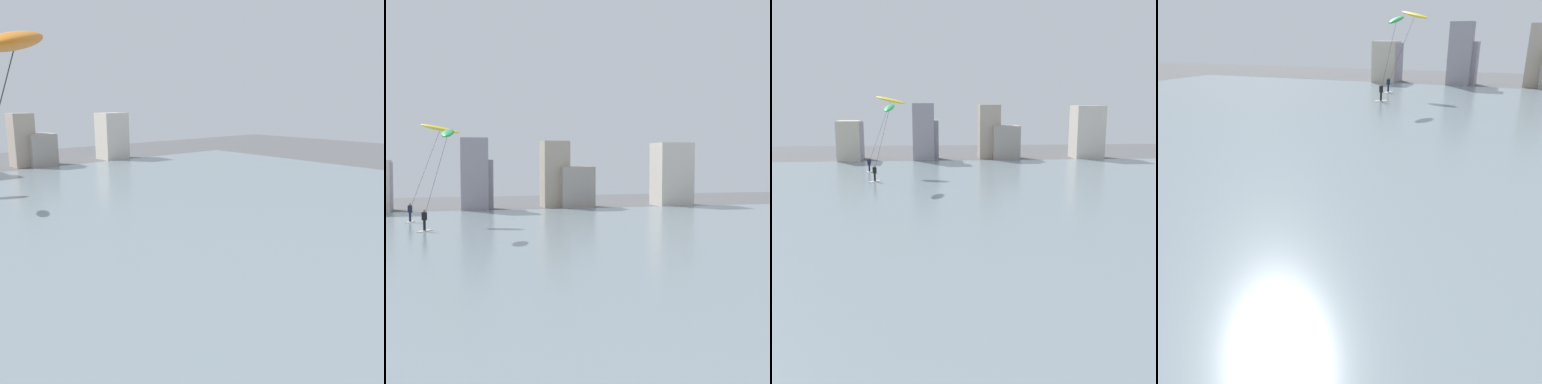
# 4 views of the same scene
# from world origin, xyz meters

# --- Properties ---
(water_bay) EXTENTS (84.00, 52.00, 0.10)m
(water_bay) POSITION_xyz_m (0.00, 31.07, 0.05)
(water_bay) COLOR gray
(water_bay) RESTS_ON ground
(far_shore_buildings) EXTENTS (36.60, 5.54, 7.71)m
(far_shore_buildings) POSITION_xyz_m (4.36, 59.51, 3.16)
(far_shore_buildings) COLOR beige
(far_shore_buildings) RESTS_ON ground
(kitesurfer_yellow) EXTENTS (4.88, 2.94, 8.55)m
(kitesurfer_yellow) POSITION_xyz_m (-5.89, 47.49, 7.56)
(kitesurfer_yellow) COLOR silver
(kitesurfer_yellow) RESTS_ON water_bay
(kitesurfer_green) EXTENTS (2.97, 3.82, 7.77)m
(kitesurfer_green) POSITION_xyz_m (-5.41, 39.48, 6.56)
(kitesurfer_green) COLOR silver
(kitesurfer_green) RESTS_ON water_bay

